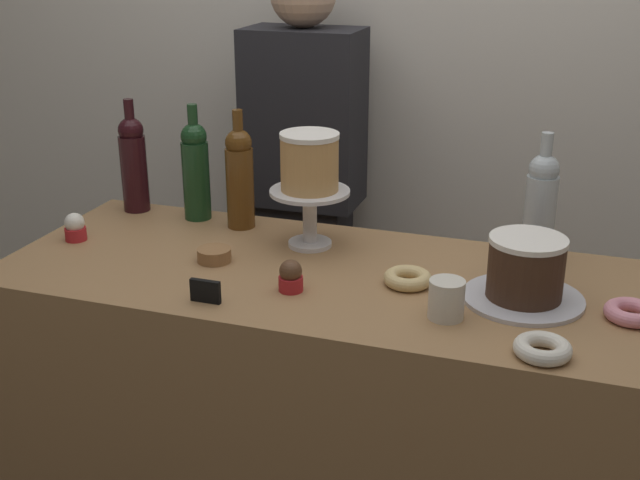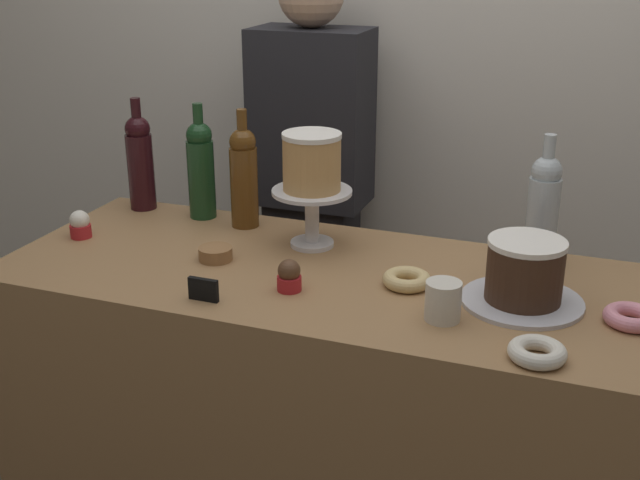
# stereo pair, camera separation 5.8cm
# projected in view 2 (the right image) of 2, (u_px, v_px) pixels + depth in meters

# --- Properties ---
(back_wall) EXTENTS (6.00, 0.05, 2.60)m
(back_wall) POSITION_uv_depth(u_px,v_px,m) (417.00, 56.00, 2.55)
(back_wall) COLOR silver
(back_wall) RESTS_ON ground_plane
(display_counter) EXTENTS (1.55, 0.64, 0.91)m
(display_counter) POSITION_uv_depth(u_px,v_px,m) (320.00, 431.00, 2.08)
(display_counter) COLOR #997047
(display_counter) RESTS_ON ground_plane
(cake_stand_pedestal) EXTENTS (0.20, 0.20, 0.15)m
(cake_stand_pedestal) POSITION_uv_depth(u_px,v_px,m) (312.00, 208.00, 2.03)
(cake_stand_pedestal) COLOR silver
(cake_stand_pedestal) RESTS_ON display_counter
(white_layer_cake) EXTENTS (0.15, 0.15, 0.15)m
(white_layer_cake) POSITION_uv_depth(u_px,v_px,m) (312.00, 162.00, 1.99)
(white_layer_cake) COLOR tan
(white_layer_cake) RESTS_ON cake_stand_pedestal
(silver_serving_platter) EXTENTS (0.27, 0.27, 0.01)m
(silver_serving_platter) POSITION_uv_depth(u_px,v_px,m) (522.00, 301.00, 1.74)
(silver_serving_platter) COLOR silver
(silver_serving_platter) RESTS_ON display_counter
(chocolate_round_cake) EXTENTS (0.17, 0.17, 0.14)m
(chocolate_round_cake) POSITION_uv_depth(u_px,v_px,m) (525.00, 270.00, 1.72)
(chocolate_round_cake) COLOR #3D2619
(chocolate_round_cake) RESTS_ON silver_serving_platter
(wine_bottle_amber) EXTENTS (0.08, 0.08, 0.33)m
(wine_bottle_amber) POSITION_uv_depth(u_px,v_px,m) (244.00, 175.00, 2.16)
(wine_bottle_amber) COLOR #5B3814
(wine_bottle_amber) RESTS_ON display_counter
(wine_bottle_green) EXTENTS (0.08, 0.08, 0.33)m
(wine_bottle_green) POSITION_uv_depth(u_px,v_px,m) (201.00, 168.00, 2.23)
(wine_bottle_green) COLOR #193D1E
(wine_bottle_green) RESTS_ON display_counter
(wine_bottle_clear) EXTENTS (0.08, 0.08, 0.33)m
(wine_bottle_clear) POSITION_uv_depth(u_px,v_px,m) (543.00, 209.00, 1.89)
(wine_bottle_clear) COLOR #B2BCC1
(wine_bottle_clear) RESTS_ON display_counter
(wine_bottle_dark_red) EXTENTS (0.08, 0.08, 0.33)m
(wine_bottle_dark_red) POSITION_uv_depth(u_px,v_px,m) (140.00, 160.00, 2.30)
(wine_bottle_dark_red) COLOR black
(wine_bottle_dark_red) RESTS_ON display_counter
(cupcake_chocolate) EXTENTS (0.06, 0.06, 0.07)m
(cupcake_chocolate) POSITION_uv_depth(u_px,v_px,m) (289.00, 276.00, 1.80)
(cupcake_chocolate) COLOR red
(cupcake_chocolate) RESTS_ON display_counter
(cupcake_vanilla) EXTENTS (0.06, 0.06, 0.07)m
(cupcake_vanilla) POSITION_uv_depth(u_px,v_px,m) (80.00, 225.00, 2.11)
(cupcake_vanilla) COLOR red
(cupcake_vanilla) RESTS_ON display_counter
(donut_sugar) EXTENTS (0.11, 0.11, 0.03)m
(donut_sugar) POSITION_uv_depth(u_px,v_px,m) (537.00, 352.00, 1.51)
(donut_sugar) COLOR silver
(donut_sugar) RESTS_ON display_counter
(donut_pink) EXTENTS (0.11, 0.11, 0.03)m
(donut_pink) POSITION_uv_depth(u_px,v_px,m) (631.00, 317.00, 1.65)
(donut_pink) COLOR pink
(donut_pink) RESTS_ON display_counter
(donut_glazed) EXTENTS (0.11, 0.11, 0.03)m
(donut_glazed) POSITION_uv_depth(u_px,v_px,m) (407.00, 280.00, 1.83)
(donut_glazed) COLOR #E0C17F
(donut_glazed) RESTS_ON display_counter
(cookie_stack) EXTENTS (0.08, 0.08, 0.03)m
(cookie_stack) POSITION_uv_depth(u_px,v_px,m) (216.00, 254.00, 1.97)
(cookie_stack) COLOR olive
(cookie_stack) RESTS_ON display_counter
(price_sign_chalkboard) EXTENTS (0.07, 0.01, 0.05)m
(price_sign_chalkboard) POSITION_uv_depth(u_px,v_px,m) (203.00, 290.00, 1.75)
(price_sign_chalkboard) COLOR black
(price_sign_chalkboard) RESTS_ON display_counter
(coffee_cup_ceramic) EXTENTS (0.08, 0.08, 0.08)m
(coffee_cup_ceramic) POSITION_uv_depth(u_px,v_px,m) (443.00, 301.00, 1.66)
(coffee_cup_ceramic) COLOR silver
(coffee_cup_ceramic) RESTS_ON display_counter
(barista_figure) EXTENTS (0.36, 0.22, 1.60)m
(barista_figure) POSITION_uv_depth(u_px,v_px,m) (312.00, 204.00, 2.61)
(barista_figure) COLOR black
(barista_figure) RESTS_ON ground_plane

